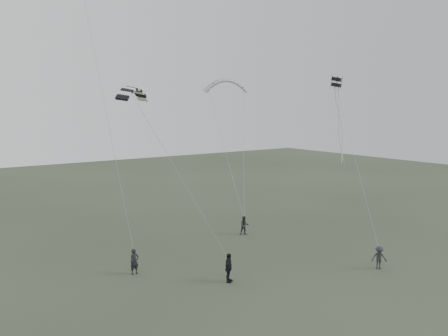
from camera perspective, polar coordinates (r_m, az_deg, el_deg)
ground at (r=30.26m, az=3.43°, el=-14.10°), size 140.00×140.00×0.00m
flyer_left at (r=31.10m, az=-11.62°, el=-11.89°), size 0.67×0.46×1.77m
flyer_right at (r=39.56m, az=2.68°, el=-7.50°), size 1.01×0.91×1.68m
flyer_center at (r=29.17m, az=0.61°, el=-12.91°), size 1.19×1.06×1.93m
flyer_far at (r=33.30m, az=19.60°, el=-10.96°), size 1.22×1.14×1.65m
kite_pale_large at (r=45.21m, az=0.23°, el=11.39°), size 4.63×3.31×2.00m
kite_striped at (r=28.43m, az=-11.85°, el=10.16°), size 3.02×2.73×1.34m
kite_box at (r=36.27m, az=14.48°, el=10.80°), size 0.97×1.02×0.85m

